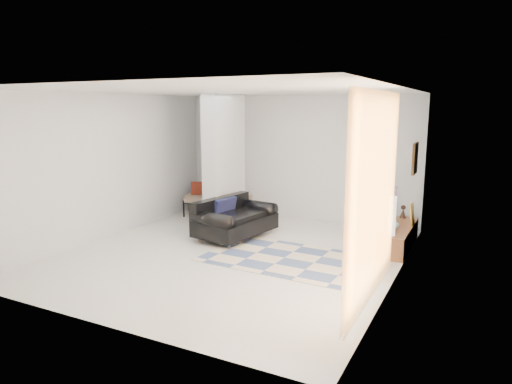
% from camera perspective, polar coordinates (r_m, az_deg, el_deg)
% --- Properties ---
extents(floor, '(6.00, 6.00, 0.00)m').
position_cam_1_polar(floor, '(8.06, -2.94, -7.75)').
color(floor, silver).
rests_on(floor, ground).
extents(ceiling, '(6.00, 6.00, 0.00)m').
position_cam_1_polar(ceiling, '(7.66, -3.14, 12.56)').
color(ceiling, white).
rests_on(ceiling, wall_back).
extents(wall_back, '(6.00, 0.00, 6.00)m').
position_cam_1_polar(wall_back, '(10.43, 5.20, 4.29)').
color(wall_back, silver).
rests_on(wall_back, ground).
extents(wall_front, '(6.00, 0.00, 6.00)m').
position_cam_1_polar(wall_front, '(5.39, -19.09, -2.13)').
color(wall_front, silver).
rests_on(wall_front, ground).
extents(wall_left, '(0.00, 6.00, 6.00)m').
position_cam_1_polar(wall_left, '(9.40, -17.77, 3.15)').
color(wall_left, silver).
rests_on(wall_left, ground).
extents(wall_right, '(0.00, 6.00, 6.00)m').
position_cam_1_polar(wall_right, '(6.82, 17.46, 0.53)').
color(wall_right, silver).
rests_on(wall_right, ground).
extents(partition_column, '(0.35, 1.20, 2.80)m').
position_cam_1_polar(partition_column, '(9.66, -3.99, 3.81)').
color(partition_column, '#B2B8BA').
rests_on(partition_column, floor).
extents(hallway_door, '(0.85, 0.06, 2.04)m').
position_cam_1_polar(hallway_door, '(11.37, -4.80, 2.88)').
color(hallway_door, beige).
rests_on(hallway_door, floor).
extents(curtain, '(0.00, 2.55, 2.55)m').
position_cam_1_polar(curtain, '(5.71, 14.77, -0.69)').
color(curtain, '#FFAE43').
rests_on(curtain, wall_right).
extents(wall_art, '(0.04, 0.45, 0.55)m').
position_cam_1_polar(wall_art, '(8.46, 19.27, 3.99)').
color(wall_art, '#36210E').
rests_on(wall_art, wall_right).
extents(media_console, '(0.45, 1.72, 0.80)m').
position_cam_1_polar(media_console, '(8.76, 17.40, -5.34)').
color(media_console, brown).
rests_on(media_console, floor).
extents(loveseat, '(1.22, 1.78, 0.76)m').
position_cam_1_polar(loveseat, '(9.03, -2.88, -3.41)').
color(loveseat, silver).
rests_on(loveseat, floor).
extents(daybed, '(1.74, 1.29, 0.77)m').
position_cam_1_polar(daybed, '(10.96, -4.80, -0.57)').
color(daybed, black).
rests_on(daybed, floor).
extents(area_rug, '(2.70, 1.86, 0.01)m').
position_cam_1_polar(area_rug, '(7.85, 3.57, -8.22)').
color(area_rug, beige).
rests_on(area_rug, floor).
extents(cylinder_lamp, '(0.12, 0.12, 0.67)m').
position_cam_1_polar(cylinder_lamp, '(7.98, 16.65, -2.90)').
color(cylinder_lamp, white).
rests_on(cylinder_lamp, media_console).
extents(bronze_figurine, '(0.13, 0.13, 0.25)m').
position_cam_1_polar(bronze_figurine, '(9.34, 17.91, -2.35)').
color(bronze_figurine, '#301D15').
rests_on(bronze_figurine, media_console).
extents(vase, '(0.18, 0.18, 0.18)m').
position_cam_1_polar(vase, '(8.50, 16.95, -3.81)').
color(vase, silver).
rests_on(vase, media_console).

